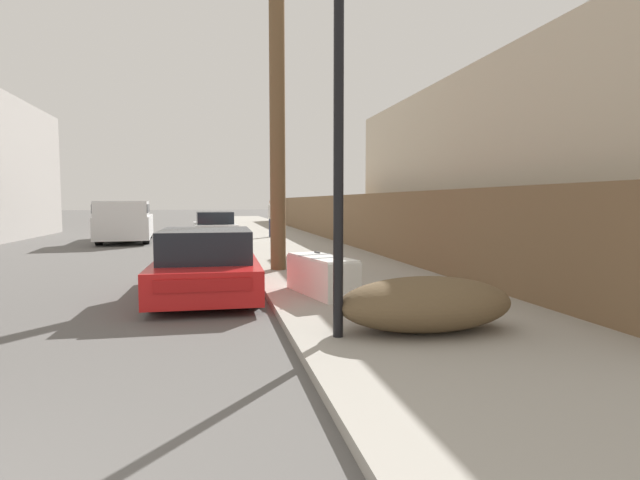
{
  "coord_description": "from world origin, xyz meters",
  "views": [
    {
      "loc": [
        2.29,
        -1.87,
        1.73
      ],
      "look_at": [
        5.04,
        10.85,
        0.73
      ],
      "focal_mm": 28.0,
      "sensor_mm": 36.0,
      "label": 1
    }
  ],
  "objects_px": {
    "car_parked_mid": "(214,227)",
    "street_lamp": "(339,121)",
    "pedestrian": "(272,218)",
    "parked_sports_car_red": "(207,265)",
    "pickup_truck": "(125,221)",
    "utility_pole": "(277,91)",
    "brush_pile": "(426,304)",
    "discarded_fridge": "(322,275)"
  },
  "relations": [
    {
      "from": "pickup_truck",
      "to": "street_lamp",
      "type": "relative_size",
      "value": 1.33
    },
    {
      "from": "parked_sports_car_red",
      "to": "car_parked_mid",
      "type": "xyz_separation_m",
      "value": [
        0.19,
        12.92,
        0.05
      ]
    },
    {
      "from": "pickup_truck",
      "to": "brush_pile",
      "type": "xyz_separation_m",
      "value": [
        6.26,
        -16.84,
        -0.43
      ]
    },
    {
      "from": "discarded_fridge",
      "to": "brush_pile",
      "type": "bearing_deg",
      "value": -87.44
    },
    {
      "from": "street_lamp",
      "to": "utility_pole",
      "type": "bearing_deg",
      "value": 89.34
    },
    {
      "from": "parked_sports_car_red",
      "to": "street_lamp",
      "type": "xyz_separation_m",
      "value": [
        1.56,
        -3.69,
        2.09
      ]
    },
    {
      "from": "pickup_truck",
      "to": "pedestrian",
      "type": "distance_m",
      "value": 6.33
    },
    {
      "from": "utility_pole",
      "to": "brush_pile",
      "type": "xyz_separation_m",
      "value": [
        1.07,
        -6.02,
        -3.84
      ]
    },
    {
      "from": "discarded_fridge",
      "to": "pickup_truck",
      "type": "bearing_deg",
      "value": 98.25
    },
    {
      "from": "discarded_fridge",
      "to": "car_parked_mid",
      "type": "distance_m",
      "value": 13.99
    },
    {
      "from": "car_parked_mid",
      "to": "street_lamp",
      "type": "relative_size",
      "value": 1.06
    },
    {
      "from": "discarded_fridge",
      "to": "pickup_truck",
      "type": "relative_size",
      "value": 0.32
    },
    {
      "from": "car_parked_mid",
      "to": "street_lamp",
      "type": "distance_m",
      "value": 16.79
    },
    {
      "from": "street_lamp",
      "to": "pickup_truck",
      "type": "bearing_deg",
      "value": 106.83
    },
    {
      "from": "utility_pole",
      "to": "pedestrian",
      "type": "height_order",
      "value": "utility_pole"
    },
    {
      "from": "pickup_truck",
      "to": "street_lamp",
      "type": "height_order",
      "value": "street_lamp"
    },
    {
      "from": "discarded_fridge",
      "to": "brush_pile",
      "type": "xyz_separation_m",
      "value": [
        0.75,
        -2.68,
        0.01
      ]
    },
    {
      "from": "brush_pile",
      "to": "car_parked_mid",
      "type": "bearing_deg",
      "value": 98.66
    },
    {
      "from": "utility_pole",
      "to": "brush_pile",
      "type": "distance_m",
      "value": 7.22
    },
    {
      "from": "car_parked_mid",
      "to": "utility_pole",
      "type": "relative_size",
      "value": 0.56
    },
    {
      "from": "pedestrian",
      "to": "parked_sports_car_red",
      "type": "bearing_deg",
      "value": -101.72
    },
    {
      "from": "discarded_fridge",
      "to": "parked_sports_car_red",
      "type": "bearing_deg",
      "value": 141.04
    },
    {
      "from": "discarded_fridge",
      "to": "parked_sports_car_red",
      "type": "height_order",
      "value": "parked_sports_car_red"
    },
    {
      "from": "car_parked_mid",
      "to": "street_lamp",
      "type": "height_order",
      "value": "street_lamp"
    },
    {
      "from": "brush_pile",
      "to": "utility_pole",
      "type": "bearing_deg",
      "value": 100.12
    },
    {
      "from": "car_parked_mid",
      "to": "street_lamp",
      "type": "bearing_deg",
      "value": -88.04
    },
    {
      "from": "discarded_fridge",
      "to": "utility_pole",
      "type": "relative_size",
      "value": 0.22
    },
    {
      "from": "pickup_truck",
      "to": "utility_pole",
      "type": "height_order",
      "value": "utility_pole"
    },
    {
      "from": "brush_pile",
      "to": "pedestrian",
      "type": "relative_size",
      "value": 1.3
    },
    {
      "from": "pickup_truck",
      "to": "utility_pole",
      "type": "relative_size",
      "value": 0.7
    },
    {
      "from": "parked_sports_car_red",
      "to": "utility_pole",
      "type": "height_order",
      "value": "utility_pole"
    },
    {
      "from": "discarded_fridge",
      "to": "utility_pole",
      "type": "bearing_deg",
      "value": 82.59
    },
    {
      "from": "parked_sports_car_red",
      "to": "utility_pole",
      "type": "distance_m",
      "value": 4.72
    },
    {
      "from": "utility_pole",
      "to": "street_lamp",
      "type": "relative_size",
      "value": 1.89
    },
    {
      "from": "car_parked_mid",
      "to": "pedestrian",
      "type": "bearing_deg",
      "value": 7.41
    },
    {
      "from": "pickup_truck",
      "to": "utility_pole",
      "type": "xyz_separation_m",
      "value": [
        5.18,
        -10.82,
        3.41
      ]
    },
    {
      "from": "car_parked_mid",
      "to": "pickup_truck",
      "type": "height_order",
      "value": "pickup_truck"
    },
    {
      "from": "street_lamp",
      "to": "parked_sports_car_red",
      "type": "bearing_deg",
      "value": 112.95
    },
    {
      "from": "brush_pile",
      "to": "pedestrian",
      "type": "height_order",
      "value": "pedestrian"
    },
    {
      "from": "brush_pile",
      "to": "pedestrian",
      "type": "distance_m",
      "value": 17.03
    },
    {
      "from": "discarded_fridge",
      "to": "utility_pole",
      "type": "height_order",
      "value": "utility_pole"
    },
    {
      "from": "parked_sports_car_red",
      "to": "brush_pile",
      "type": "height_order",
      "value": "parked_sports_car_red"
    }
  ]
}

